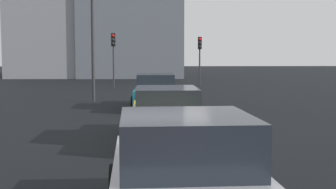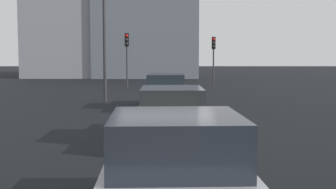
{
  "view_description": "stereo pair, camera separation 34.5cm",
  "coord_description": "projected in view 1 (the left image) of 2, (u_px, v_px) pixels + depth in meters",
  "views": [
    {
      "loc": [
        -12.19,
        0.34,
        2.32
      ],
      "look_at": [
        -3.45,
        -0.04,
        1.56
      ],
      "focal_mm": 49.64,
      "sensor_mm": 36.0,
      "label": 1
    },
    {
      "loc": [
        -12.2,
        -0.0,
        2.32
      ],
      "look_at": [
        -3.45,
        -0.04,
        1.56
      ],
      "focal_mm": 49.64,
      "sensor_mm": 36.0,
      "label": 2
    }
  ],
  "objects": [
    {
      "name": "building_facade_center",
      "position": [
        57.0,
        13.0,
        49.78
      ],
      "size": [
        13.07,
        8.06,
        13.44
      ],
      "primitive_type": "cube",
      "color": "gray",
      "rests_on": "ground_plane"
    },
    {
      "name": "car_yellow_second",
      "position": [
        166.0,
        115.0,
        12.39
      ],
      "size": [
        4.67,
        2.05,
        1.46
      ],
      "rotation": [
        0.0,
        0.0,
        0.01
      ],
      "color": "gold",
      "rests_on": "ground_plane"
    },
    {
      "name": "street_lamp_kerbside",
      "position": [
        92.0,
        17.0,
        22.46
      ],
      "size": [
        0.56,
        0.36,
        6.95
      ],
      "color": "#2D2D30",
      "rests_on": "ground_plane"
    },
    {
      "name": "traffic_light_near_left",
      "position": [
        113.0,
        49.0,
        31.65
      ],
      "size": [
        0.32,
        0.28,
        3.77
      ],
      "rotation": [
        0.0,
        0.0,
        3.15
      ],
      "color": "#2D2D30",
      "rests_on": "ground_plane"
    },
    {
      "name": "traffic_light_near_right",
      "position": [
        200.0,
        51.0,
        34.18
      ],
      "size": [
        0.32,
        0.29,
        3.61
      ],
      "rotation": [
        0.0,
        0.0,
        3.07
      ],
      "color": "#2D2D30",
      "rests_on": "ground_plane"
    },
    {
      "name": "building_facade_left",
      "position": [
        131.0,
        37.0,
        47.56
      ],
      "size": [
        8.15,
        10.24,
        8.27
      ],
      "primitive_type": "cube",
      "color": "slate",
      "rests_on": "ground_plane"
    },
    {
      "name": "ground_plane",
      "position": [
        161.0,
        146.0,
        12.36
      ],
      "size": [
        160.0,
        160.0,
        0.2
      ],
      "primitive_type": "cube",
      "color": "black"
    },
    {
      "name": "car_silver_third",
      "position": [
        185.0,
        178.0,
        5.88
      ],
      "size": [
        4.14,
        2.13,
        1.59
      ],
      "rotation": [
        0.0,
        0.0,
        0.04
      ],
      "color": "#A8AAB2",
      "rests_on": "ground_plane"
    },
    {
      "name": "car_teal_lead",
      "position": [
        156.0,
        91.0,
        20.1
      ],
      "size": [
        4.74,
        2.06,
        1.48
      ],
      "rotation": [
        0.0,
        0.0,
        -0.02
      ],
      "color": "#19606B",
      "rests_on": "ground_plane"
    }
  ]
}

